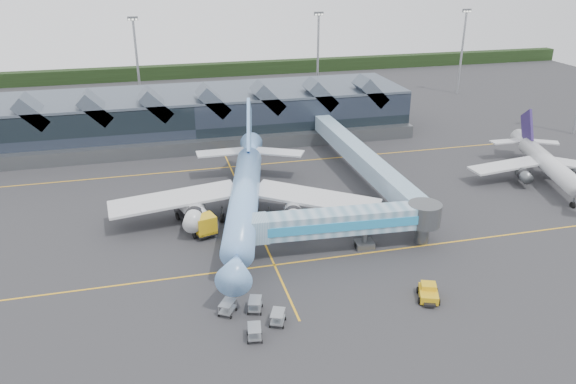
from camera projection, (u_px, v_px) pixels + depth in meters
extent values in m
plane|color=#2D2D30|center=(261.00, 236.00, 77.45)|extent=(260.00, 260.00, 0.00)
cube|color=gold|center=(274.00, 265.00, 70.32)|extent=(120.00, 0.25, 0.01)
cube|color=gold|center=(230.00, 167.00, 102.39)|extent=(120.00, 0.25, 0.01)
cube|color=gold|center=(248.00, 207.00, 86.36)|extent=(0.25, 60.00, 0.01)
cube|color=black|center=(189.00, 71.00, 174.65)|extent=(260.00, 4.00, 4.00)
cube|color=black|center=(191.00, 116.00, 117.31)|extent=(90.00, 20.00, 9.00)
cube|color=#46505D|center=(189.00, 94.00, 115.45)|extent=(90.00, 20.00, 0.60)
cube|color=#55595C|center=(197.00, 147.00, 108.77)|extent=(90.00, 2.50, 2.60)
cube|color=#46505D|center=(33.00, 111.00, 102.62)|extent=(6.43, 6.00, 6.43)
cube|color=#46505D|center=(96.00, 108.00, 105.11)|extent=(6.43, 6.00, 6.43)
cube|color=#46505D|center=(156.00, 104.00, 107.60)|extent=(6.43, 6.00, 6.43)
cube|color=#46505D|center=(213.00, 100.00, 110.08)|extent=(6.43, 6.00, 6.43)
cube|color=#46505D|center=(268.00, 97.00, 112.57)|extent=(6.43, 6.00, 6.43)
cube|color=#46505D|center=(320.00, 94.00, 115.06)|extent=(6.43, 6.00, 6.43)
cube|color=#46505D|center=(370.00, 91.00, 117.55)|extent=(6.43, 6.00, 6.43)
cylinder|color=gray|center=(138.00, 66.00, 133.86)|extent=(0.56, 0.56, 22.00)
cube|color=#55595C|center=(133.00, 18.00, 129.53)|extent=(2.40, 0.50, 0.90)
cylinder|color=gray|center=(318.00, 58.00, 144.04)|extent=(0.56, 0.56, 22.00)
cube|color=#55595C|center=(319.00, 14.00, 139.71)|extent=(2.40, 0.50, 0.90)
cylinder|color=gray|center=(462.00, 53.00, 151.31)|extent=(0.56, 0.56, 22.00)
cube|color=#55595C|center=(467.00, 11.00, 146.98)|extent=(2.40, 0.50, 0.90)
cylinder|color=#73ABE9|center=(244.00, 198.00, 78.93)|extent=(11.28, 32.50, 4.00)
cone|color=#73ABE9|center=(235.00, 267.00, 61.47)|extent=(5.16, 6.33, 4.00)
cube|color=black|center=(235.00, 264.00, 60.50)|extent=(1.56, 0.67, 0.48)
cone|color=#73ABE9|center=(250.00, 150.00, 97.12)|extent=(5.59, 8.13, 4.00)
cube|color=silver|center=(174.00, 199.00, 80.26)|extent=(18.64, 7.54, 1.32)
cube|color=silver|center=(316.00, 198.00, 80.62)|extent=(18.69, 14.57, 1.32)
cylinder|color=silver|center=(194.00, 216.00, 77.35)|extent=(3.68, 5.98, 2.48)
cylinder|color=silver|center=(293.00, 215.00, 77.59)|extent=(3.68, 5.98, 2.48)
cube|color=#73ABE9|center=(249.00, 130.00, 93.77)|extent=(2.79, 10.08, 11.03)
cube|color=silver|center=(221.00, 153.00, 95.76)|extent=(8.39, 3.37, 0.26)
cube|color=silver|center=(279.00, 152.00, 95.93)|extent=(8.90, 6.69, 0.26)
cylinder|color=#55595C|center=(238.00, 274.00, 66.12)|extent=(0.29, 0.29, 2.32)
cylinder|color=#55595C|center=(222.00, 214.00, 81.39)|extent=(0.29, 0.29, 2.32)
cylinder|color=#55595C|center=(269.00, 213.00, 81.51)|extent=(0.29, 0.29, 2.32)
cylinder|color=black|center=(239.00, 280.00, 66.41)|extent=(0.80, 1.55, 1.48)
cylinder|color=silver|center=(550.00, 165.00, 94.06)|extent=(8.47, 20.98, 2.99)
cone|color=silver|center=(522.00, 140.00, 105.80)|extent=(4.16, 5.41, 2.99)
cube|color=silver|center=(505.00, 166.00, 95.29)|extent=(12.60, 4.44, 1.00)
cylinder|color=#55595C|center=(524.00, 175.00, 93.28)|extent=(2.74, 3.95, 1.85)
cube|color=#281A50|center=(527.00, 128.00, 103.61)|extent=(2.22, 6.60, 7.29)
cube|color=silver|center=(506.00, 142.00, 105.04)|extent=(5.75, 2.24, 0.25)
cube|color=silver|center=(542.00, 142.00, 104.90)|extent=(6.00, 4.63, 0.25)
cylinder|color=#55595C|center=(573.00, 202.00, 85.93)|extent=(0.28, 0.28, 1.73)
cylinder|color=#55595C|center=(530.00, 176.00, 95.87)|extent=(0.28, 0.28, 1.73)
cylinder|color=#55595C|center=(560.00, 176.00, 95.77)|extent=(0.28, 0.28, 1.73)
cylinder|color=black|center=(573.00, 205.00, 86.14)|extent=(0.73, 1.19, 1.11)
cube|color=#6895AD|center=(343.00, 221.00, 72.37)|extent=(20.40, 4.28, 2.94)
cube|color=#2790C6|center=(346.00, 227.00, 70.95)|extent=(20.22, 1.37, 1.22)
cube|color=#6895AD|center=(258.00, 228.00, 70.47)|extent=(2.83, 3.40, 3.04)
cylinder|color=#55595C|center=(365.00, 234.00, 73.71)|extent=(0.71, 0.71, 4.16)
cube|color=#55595C|center=(364.00, 244.00, 74.35)|extent=(2.55, 2.17, 0.91)
cylinder|color=black|center=(357.00, 246.00, 74.22)|extent=(0.46, 0.93, 0.91)
cylinder|color=black|center=(371.00, 244.00, 74.56)|extent=(0.46, 0.93, 0.91)
cylinder|color=#55595C|center=(424.00, 214.00, 74.27)|extent=(4.46, 4.46, 3.04)
cylinder|color=#55595C|center=(423.00, 228.00, 75.09)|extent=(1.82, 1.82, 4.16)
cube|color=black|center=(195.00, 221.00, 79.93)|extent=(5.34, 10.41, 0.56)
cube|color=gold|center=(205.00, 224.00, 76.45)|extent=(3.25, 3.10, 2.46)
cube|color=black|center=(207.00, 223.00, 75.52)|extent=(2.41, 0.84, 1.12)
cylinder|color=silver|center=(191.00, 208.00, 80.40)|extent=(4.25, 6.94, 2.57)
sphere|color=silver|center=(183.00, 200.00, 82.98)|extent=(2.46, 2.46, 2.46)
sphere|color=silver|center=(199.00, 217.00, 77.83)|extent=(2.46, 2.46, 2.46)
cylinder|color=black|center=(195.00, 234.00, 76.73)|extent=(0.68, 1.18, 1.12)
cylinder|color=black|center=(214.00, 230.00, 78.02)|extent=(0.68, 1.18, 1.12)
cylinder|color=black|center=(185.00, 223.00, 79.84)|extent=(0.68, 1.18, 1.12)
cylinder|color=black|center=(203.00, 219.00, 81.13)|extent=(0.68, 1.18, 1.12)
cylinder|color=black|center=(178.00, 216.00, 82.06)|extent=(0.68, 1.18, 1.12)
cylinder|color=black|center=(196.00, 212.00, 83.35)|extent=(0.68, 1.18, 1.12)
cube|color=gold|center=(428.00, 294.00, 63.28)|extent=(3.06, 3.77, 0.91)
cube|color=gold|center=(428.00, 286.00, 63.51)|extent=(2.06, 1.95, 0.64)
cube|color=black|center=(430.00, 304.00, 61.80)|extent=(1.45, 1.14, 0.27)
cylinder|color=black|center=(419.00, 301.00, 62.52)|extent=(0.52, 0.78, 0.73)
cylinder|color=black|center=(439.00, 302.00, 62.27)|extent=(0.52, 0.78, 0.73)
cylinder|color=black|center=(418.00, 290.00, 64.51)|extent=(0.52, 0.78, 0.73)
cylinder|color=black|center=(436.00, 291.00, 64.26)|extent=(0.52, 0.78, 0.73)
cube|color=#919599|center=(255.00, 307.00, 61.16)|extent=(1.89, 2.39, 0.14)
cube|color=#919599|center=(255.00, 300.00, 60.81)|extent=(1.89, 2.39, 0.08)
cylinder|color=black|center=(262.00, 306.00, 61.96)|extent=(0.21, 0.36, 0.34)
cube|color=#919599|center=(278.00, 320.00, 59.04)|extent=(2.04, 2.44, 0.14)
cube|color=#919599|center=(278.00, 312.00, 58.68)|extent=(2.04, 2.44, 0.08)
cylinder|color=black|center=(286.00, 319.00, 59.76)|extent=(0.24, 0.36, 0.34)
cube|color=#919599|center=(228.00, 310.00, 60.70)|extent=(2.22, 2.47, 0.14)
cube|color=#919599|center=(227.00, 303.00, 60.35)|extent=(2.22, 2.47, 0.08)
cylinder|color=black|center=(236.00, 309.00, 61.31)|extent=(0.28, 0.35, 0.34)
cube|color=#919599|center=(255.00, 335.00, 56.73)|extent=(1.63, 2.26, 0.14)
cube|color=#919599|center=(254.00, 327.00, 56.37)|extent=(1.63, 2.26, 0.08)
cylinder|color=black|center=(261.00, 332.00, 57.62)|extent=(0.16, 0.35, 0.34)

